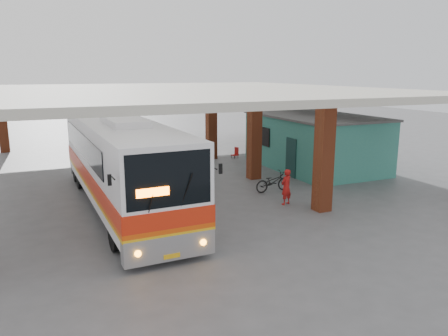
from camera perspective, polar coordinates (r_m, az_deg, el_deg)
The scene contains 8 objects.
ground at distance 19.45m, azimuth 0.12°, elevation -4.13°, with size 90.00×90.00×0.00m, color #515154.
brick_columns at distance 24.04m, azimuth -1.57°, elevation 4.38°, with size 20.10×21.60×4.35m.
canopy_roof at distance 24.91m, azimuth -4.93°, elevation 9.99°, with size 21.00×23.00×0.30m, color beige.
shop_building at distance 26.17m, azimuth 11.71°, elevation 3.43°, with size 5.20×8.20×3.11m.
coach_bus at distance 18.45m, azimuth -13.34°, elevation 0.71°, with size 3.08×13.22×3.83m.
motorcycle at distance 20.73m, azimuth 6.39°, elevation -1.78°, with size 0.64×1.82×0.96m, color black.
pedestrian at distance 18.73m, azimuth 8.12°, elevation -2.46°, with size 0.56×0.37×1.54m, color #B51816.
red_chair at distance 28.71m, azimuth 1.54°, elevation 1.97°, with size 0.46×0.46×0.71m.
Camera 1 is at (-7.52, -17.06, 5.55)m, focal length 35.00 mm.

